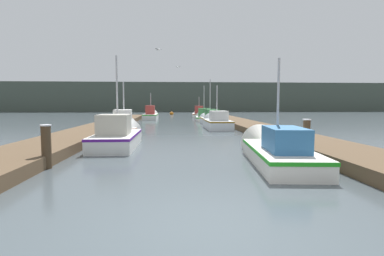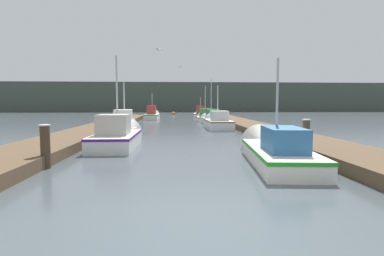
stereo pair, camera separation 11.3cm
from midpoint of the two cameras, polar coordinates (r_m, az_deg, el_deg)
ground_plane at (r=5.23m, az=1.83°, el=-17.67°), size 200.00×200.00×0.00m
dock_left at (r=21.51m, az=-17.25°, el=-0.19°), size 2.62×40.00×0.40m
dock_right at (r=21.74m, az=12.69°, el=-0.04°), size 2.62×40.00×0.40m
distant_shore_ridge at (r=73.88m, az=-3.11°, el=5.80°), size 120.00×16.00×6.52m
fishing_boat_0 at (r=10.74m, az=15.53°, el=-3.94°), size 2.21×5.84×3.98m
fishing_boat_1 at (r=14.42m, az=-13.49°, el=-1.41°), size 1.78×5.38×4.61m
fishing_boat_2 at (r=18.64m, az=-12.52°, el=0.12°), size 2.04×5.41×3.66m
fishing_boat_3 at (r=23.39m, az=4.92°, el=1.07°), size 1.79×5.07×3.78m
fishing_boat_4 at (r=28.55m, az=3.73°, el=1.74°), size 1.73×5.20×4.58m
fishing_boat_5 at (r=33.34m, az=2.60°, el=2.09°), size 1.99×5.00×4.45m
fishing_boat_6 at (r=37.48m, az=-7.46°, el=2.47°), size 1.66×6.22×3.63m
fishing_boat_7 at (r=42.23m, az=1.69°, el=2.75°), size 2.25×5.71×3.36m
mooring_piling_0 at (r=46.77m, az=2.55°, el=2.97°), size 0.29×0.29×0.95m
mooring_piling_1 at (r=10.13m, az=-25.86°, el=-3.16°), size 0.33×0.33×1.34m
mooring_piling_2 at (r=37.16m, az=3.93°, el=2.51°), size 0.27×0.27×0.99m
mooring_piling_3 at (r=11.94m, az=21.13°, el=-1.73°), size 0.30×0.30×1.40m
channel_buoy at (r=50.76m, az=-3.54°, el=2.77°), size 0.64×0.64×1.14m
seagull_lead at (r=32.36m, az=-2.37°, el=11.56°), size 0.50×0.43×0.12m
seagull_1 at (r=19.59m, az=-6.15°, el=14.60°), size 0.42×0.52×0.12m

